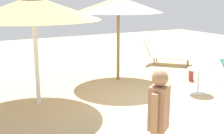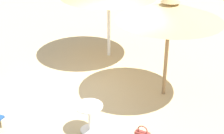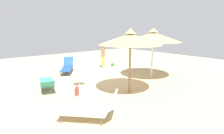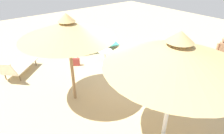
% 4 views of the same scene
% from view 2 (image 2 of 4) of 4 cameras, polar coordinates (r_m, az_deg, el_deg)
% --- Properties ---
extents(ground, '(24.00, 24.00, 0.10)m').
position_cam_2_polar(ground, '(9.02, -1.52, -4.70)').
color(ground, tan).
extents(parasol_umbrella_near_right, '(2.61, 2.61, 2.71)m').
position_cam_2_polar(parasol_umbrella_near_right, '(8.16, 9.82, 9.40)').
color(parasol_umbrella_near_right, olive).
rests_on(parasol_umbrella_near_right, ground).
extents(side_table_round, '(0.61, 0.61, 0.65)m').
position_cam_2_polar(side_table_round, '(7.39, -3.90, -7.90)').
color(side_table_round, silver).
rests_on(side_table_round, ground).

